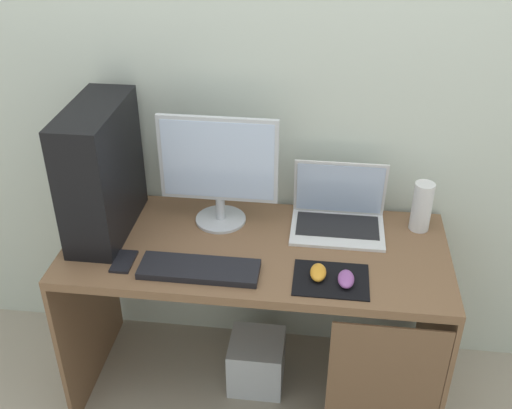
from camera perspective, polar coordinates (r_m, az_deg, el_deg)
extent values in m
plane|color=#9E9384|center=(2.78, 0.00, -16.34)|extent=(8.00, 8.00, 0.00)
cube|color=beige|center=(2.34, 1.08, 12.52)|extent=(4.00, 0.04, 2.60)
cube|color=brown|center=(2.30, 0.00, -4.20)|extent=(1.42, 0.62, 0.03)
cube|color=brown|center=(2.69, -15.25, -9.37)|extent=(0.02, 0.62, 0.70)
cube|color=brown|center=(2.57, 16.14, -11.88)|extent=(0.02, 0.62, 0.70)
cube|color=brown|center=(2.30, 11.80, -16.24)|extent=(0.40, 0.01, 0.56)
cube|color=black|center=(2.33, -14.21, 3.05)|extent=(0.18, 0.45, 0.50)
cylinder|color=#B7BCC6|center=(2.43, -3.29, -1.37)|extent=(0.20, 0.20, 0.01)
cylinder|color=#B7BCC6|center=(2.41, -3.33, -0.31)|extent=(0.04, 0.04, 0.09)
cube|color=#B7BCC6|center=(2.29, -3.53, 4.19)|extent=(0.45, 0.02, 0.34)
cube|color=#B2C6EA|center=(2.28, -3.58, 4.08)|extent=(0.42, 0.00, 0.31)
cube|color=silver|center=(2.39, 7.55, -2.36)|extent=(0.36, 0.24, 0.01)
cube|color=black|center=(2.40, 7.57, -1.95)|extent=(0.32, 0.16, 0.00)
cube|color=silver|center=(2.41, 7.78, 1.53)|extent=(0.36, 0.04, 0.24)
cube|color=#ADC1E5|center=(2.40, 7.78, 1.43)|extent=(0.33, 0.03, 0.22)
cylinder|color=silver|center=(2.42, 15.14, -0.18)|extent=(0.08, 0.08, 0.20)
cube|color=black|center=(2.16, -5.29, -6.00)|extent=(0.42, 0.14, 0.02)
cube|color=black|center=(2.14, 6.97, -6.94)|extent=(0.26, 0.20, 0.00)
ellipsoid|color=orange|center=(2.13, 5.79, -6.29)|extent=(0.06, 0.10, 0.03)
ellipsoid|color=#8C4C99|center=(2.12, 8.35, -6.86)|extent=(0.06, 0.10, 0.03)
cube|color=black|center=(2.25, -12.17, -5.19)|extent=(0.07, 0.13, 0.01)
cube|color=#B7BCC6|center=(2.71, 0.09, -14.36)|extent=(0.23, 0.23, 0.23)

